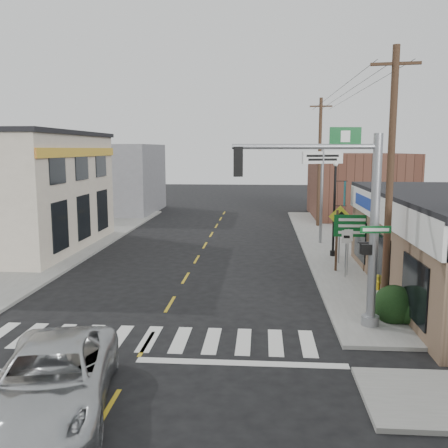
# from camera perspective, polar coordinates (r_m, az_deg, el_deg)

# --- Properties ---
(ground) EXTENTS (140.00, 140.00, 0.00)m
(ground) POSITION_cam_1_polar(r_m,az_deg,el_deg) (16.10, -8.84, -13.37)
(ground) COLOR black
(ground) RESTS_ON ground
(sidewalk_right) EXTENTS (6.00, 38.00, 0.13)m
(sidewalk_right) POSITION_cam_1_polar(r_m,az_deg,el_deg) (28.69, 15.29, -3.65)
(sidewalk_right) COLOR gray
(sidewalk_right) RESTS_ON ground
(sidewalk_left) EXTENTS (6.00, 38.00, 0.13)m
(sidewalk_left) POSITION_cam_1_polar(r_m,az_deg,el_deg) (30.81, -19.76, -3.02)
(sidewalk_left) COLOR gray
(sidewalk_left) RESTS_ON ground
(center_line) EXTENTS (0.12, 56.00, 0.01)m
(center_line) POSITION_cam_1_polar(r_m,az_deg,el_deg) (23.57, -4.41, -6.15)
(center_line) COLOR gold
(center_line) RESTS_ON ground
(crosswalk) EXTENTS (11.00, 2.20, 0.01)m
(crosswalk) POSITION_cam_1_polar(r_m,az_deg,el_deg) (16.46, -8.51, -12.84)
(crosswalk) COLOR silver
(crosswalk) RESTS_ON ground
(bldg_distant_right) EXTENTS (8.00, 10.00, 5.60)m
(bldg_distant_right) POSITION_cam_1_polar(r_m,az_deg,el_deg) (45.44, 15.12, 4.26)
(bldg_distant_right) COLOR brown
(bldg_distant_right) RESTS_ON ground
(bldg_distant_left) EXTENTS (9.00, 10.00, 6.40)m
(bldg_distant_left) POSITION_cam_1_polar(r_m,az_deg,el_deg) (48.82, -13.03, 5.09)
(bldg_distant_left) COLOR slate
(bldg_distant_left) RESTS_ON ground
(suv) EXTENTS (3.61, 5.99, 1.56)m
(suv) POSITION_cam_1_polar(r_m,az_deg,el_deg) (12.57, -19.05, -16.41)
(suv) COLOR #B3B6B9
(suv) RESTS_ON ground
(traffic_signal_pole) EXTENTS (5.17, 0.39, 6.55)m
(traffic_signal_pole) POSITION_cam_1_polar(r_m,az_deg,el_deg) (16.77, 14.29, 1.58)
(traffic_signal_pole) COLOR gray
(traffic_signal_pole) RESTS_ON sidewalk_right
(guide_sign) EXTENTS (1.69, 0.14, 2.96)m
(guide_sign) POSITION_cam_1_polar(r_m,az_deg,el_deg) (24.66, 14.36, -0.92)
(guide_sign) COLOR #473121
(guide_sign) RESTS_ON sidewalk_right
(fire_hydrant) EXTENTS (0.21, 0.21, 0.66)m
(fire_hydrant) POSITION_cam_1_polar(r_m,az_deg,el_deg) (22.00, 17.13, -6.30)
(fire_hydrant) COLOR yellow
(fire_hydrant) RESTS_ON sidewalk_right
(ped_crossing_sign) EXTENTS (1.17, 0.08, 3.00)m
(ped_crossing_sign) POSITION_cam_1_polar(r_m,az_deg,el_deg) (26.26, 13.10, -0.03)
(ped_crossing_sign) COLOR gray
(ped_crossing_sign) RESTS_ON sidewalk_right
(lamp_post) EXTENTS (0.67, 0.53, 5.18)m
(lamp_post) POSITION_cam_1_polar(r_m,az_deg,el_deg) (27.86, 12.64, 2.50)
(lamp_post) COLOR black
(lamp_post) RESTS_ON sidewalk_right
(dance_center_sign) EXTENTS (2.81, 0.18, 5.97)m
(dance_center_sign) POSITION_cam_1_polar(r_m,az_deg,el_deg) (31.55, 11.17, 6.06)
(dance_center_sign) COLOR gray
(dance_center_sign) RESTS_ON sidewalk_right
(bare_tree) EXTENTS (2.30, 2.30, 4.61)m
(bare_tree) POSITION_cam_1_polar(r_m,az_deg,el_deg) (22.14, 20.77, 2.22)
(bare_tree) COLOR black
(bare_tree) RESTS_ON sidewalk_right
(shrub_front) EXTENTS (1.40, 1.40, 1.05)m
(shrub_front) POSITION_cam_1_polar(r_m,az_deg,el_deg) (18.37, 18.85, -8.77)
(shrub_front) COLOR #1C3415
(shrub_front) RESTS_ON sidewalk_right
(shrub_back) EXTENTS (1.01, 1.01, 0.76)m
(shrub_back) POSITION_cam_1_polar(r_m,az_deg,el_deg) (23.28, 22.32, -5.69)
(shrub_back) COLOR black
(shrub_back) RESTS_ON sidewalk_right
(utility_pole_near) EXTENTS (1.60, 0.24, 9.21)m
(utility_pole_near) POSITION_cam_1_polar(r_m,az_deg,el_deg) (17.79, 18.42, 4.48)
(utility_pole_near) COLOR #4E3D28
(utility_pole_near) RESTS_ON sidewalk_right
(utility_pole_far) EXTENTS (1.68, 0.25, 9.63)m
(utility_pole_far) POSITION_cam_1_polar(r_m,az_deg,el_deg) (38.71, 10.85, 7.07)
(utility_pole_far) COLOR #48281F
(utility_pole_far) RESTS_ON sidewalk_right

